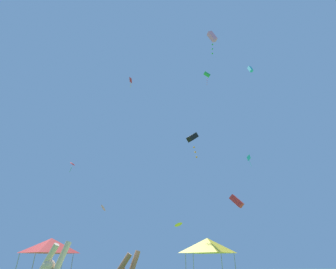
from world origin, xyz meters
name	(u,v)px	position (x,y,z in m)	size (l,w,h in m)	color
canopy_tent_red	(50,246)	(-6.67, 13.71, 2.82)	(3.11, 3.11, 3.32)	#9E9EA3
canopy_tent_yellow	(208,246)	(4.69, 12.56, 2.84)	(3.12, 3.12, 3.34)	#9E9EA3
kite_cyan_diamond	(249,158)	(16.45, 27.85, 16.28)	(0.66, 0.57, 1.75)	#2DB7CC
kite_pink_box	(212,37)	(6.58, 11.69, 23.75)	(1.10, 0.79, 2.86)	pink
kite_yellow_delta	(178,224)	(5.07, 28.67, 6.36)	(1.57, 1.56, 0.59)	yellow
kite_red_delta	(73,164)	(-10.00, 26.90, 13.86)	(0.97, 1.02, 1.61)	red
kite_cyan_box	(250,69)	(15.22, 20.06, 27.67)	(0.63, 0.87, 1.18)	#2DB7CC
kite_green_box	(207,75)	(7.40, 17.19, 23.26)	(0.90, 0.54, 1.85)	green
kite_pink_delta	(104,208)	(-4.84, 25.44, 7.76)	(0.95, 1.10, 0.79)	pink
kite_red_box	(237,201)	(8.63, 15.78, 6.82)	(1.28, 1.22, 1.30)	red
kite_red_diamond	(131,81)	(-2.81, 24.99, 27.80)	(0.68, 0.78, 2.01)	red
kite_black_box	(193,138)	(3.43, 10.16, 10.36)	(1.09, 0.85, 2.30)	black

